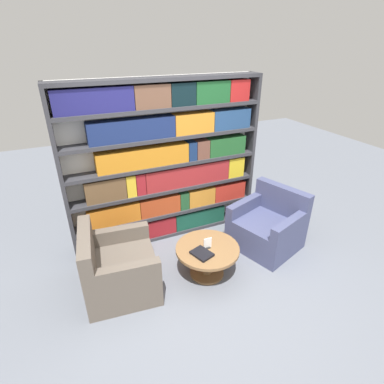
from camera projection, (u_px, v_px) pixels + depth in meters
The scene contains 7 objects.
ground_plane at pixel (209, 293), 3.66m from camera, with size 14.00×14.00×0.00m, color slate.
bookshelf at pixel (167, 164), 4.31m from camera, with size 2.85×0.30×2.36m.
armchair_left at pixel (118, 269), 3.60m from camera, with size 0.92×0.96×0.87m.
armchair_right at pixel (267, 227), 4.41m from camera, with size 1.07×1.09×0.87m.
coffee_table at pixel (207, 255), 3.83m from camera, with size 0.81×0.81×0.42m.
table_sign at pixel (208, 244), 3.75m from camera, with size 0.11×0.06×0.14m.
stray_book at pixel (202, 254), 3.65m from camera, with size 0.26×0.30×0.03m.
Camera 1 is at (-1.30, -2.38, 2.76)m, focal length 28.00 mm.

